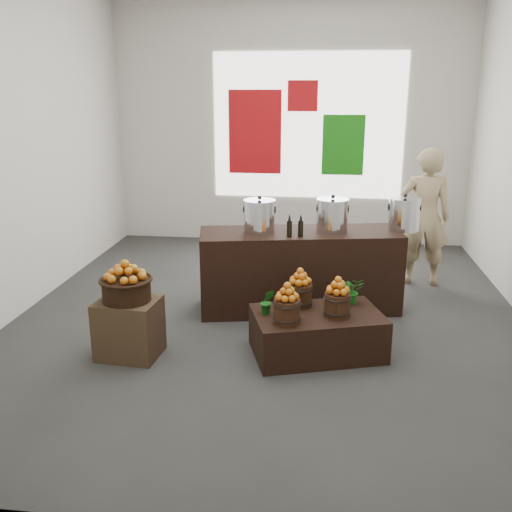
# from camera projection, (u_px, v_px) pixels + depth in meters

# --- Properties ---
(ground) EXTENTS (7.00, 7.00, 0.00)m
(ground) POSITION_uv_depth(u_px,v_px,m) (270.00, 315.00, 6.89)
(ground) COLOR #31312F
(ground) RESTS_ON ground
(back_wall) EXTENTS (6.00, 0.04, 4.00)m
(back_wall) POSITION_uv_depth(u_px,v_px,m) (290.00, 126.00, 9.65)
(back_wall) COLOR beige
(back_wall) RESTS_ON ground
(back_opening) EXTENTS (3.20, 0.02, 2.40)m
(back_opening) POSITION_uv_depth(u_px,v_px,m) (308.00, 127.00, 9.60)
(back_opening) COLOR white
(back_opening) RESTS_ON back_wall
(deco_red_left) EXTENTS (0.90, 0.04, 1.40)m
(deco_red_left) POSITION_uv_depth(u_px,v_px,m) (255.00, 132.00, 9.72)
(deco_red_left) COLOR #B60E12
(deco_red_left) RESTS_ON back_wall
(deco_green_right) EXTENTS (0.70, 0.04, 1.00)m
(deco_green_right) POSITION_uv_depth(u_px,v_px,m) (343.00, 145.00, 9.60)
(deco_green_right) COLOR #187912
(deco_green_right) RESTS_ON back_wall
(deco_red_upper) EXTENTS (0.50, 0.04, 0.50)m
(deco_red_upper) POSITION_uv_depth(u_px,v_px,m) (303.00, 96.00, 9.46)
(deco_red_upper) COLOR #B60E12
(deco_red_upper) RESTS_ON back_wall
(crate) EXTENTS (0.64, 0.54, 0.60)m
(crate) POSITION_uv_depth(u_px,v_px,m) (129.00, 328.00, 5.78)
(crate) COLOR #483921
(crate) RESTS_ON ground
(wicker_basket) EXTENTS (0.48, 0.48, 0.22)m
(wicker_basket) POSITION_uv_depth(u_px,v_px,m) (126.00, 290.00, 5.66)
(wicker_basket) COLOR black
(wicker_basket) RESTS_ON crate
(apples_in_basket) EXTENTS (0.38, 0.38, 0.20)m
(apples_in_basket) POSITION_uv_depth(u_px,v_px,m) (125.00, 270.00, 5.60)
(apples_in_basket) COLOR #A90505
(apples_in_basket) RESTS_ON wicker_basket
(display_table) EXTENTS (1.46, 1.14, 0.45)m
(display_table) POSITION_uv_depth(u_px,v_px,m) (317.00, 333.00, 5.84)
(display_table) COLOR black
(display_table) RESTS_ON ground
(apple_bucket_front_left) EXTENTS (0.26, 0.26, 0.24)m
(apple_bucket_front_left) POSITION_uv_depth(u_px,v_px,m) (287.00, 311.00, 5.51)
(apple_bucket_front_left) COLOR #3D1F10
(apple_bucket_front_left) RESTS_ON display_table
(apples_in_bucket_front_left) EXTENTS (0.19, 0.19, 0.17)m
(apples_in_bucket_front_left) POSITION_uv_depth(u_px,v_px,m) (287.00, 291.00, 5.45)
(apples_in_bucket_front_left) COLOR #A90505
(apples_in_bucket_front_left) RESTS_ON apple_bucket_front_left
(apple_bucket_front_right) EXTENTS (0.26, 0.26, 0.24)m
(apple_bucket_front_right) POSITION_uv_depth(u_px,v_px,m) (337.00, 305.00, 5.68)
(apple_bucket_front_right) COLOR #3D1F10
(apple_bucket_front_right) RESTS_ON display_table
(apples_in_bucket_front_right) EXTENTS (0.19, 0.19, 0.17)m
(apples_in_bucket_front_right) POSITION_uv_depth(u_px,v_px,m) (338.00, 285.00, 5.62)
(apples_in_bucket_front_right) COLOR #A90505
(apples_in_bucket_front_right) RESTS_ON apple_bucket_front_right
(apple_bucket_rear) EXTENTS (0.26, 0.26, 0.24)m
(apple_bucket_rear) POSITION_uv_depth(u_px,v_px,m) (300.00, 295.00, 5.94)
(apple_bucket_rear) COLOR #3D1F10
(apple_bucket_rear) RESTS_ON display_table
(apples_in_bucket_rear) EXTENTS (0.19, 0.19, 0.17)m
(apples_in_bucket_rear) POSITION_uv_depth(u_px,v_px,m) (300.00, 276.00, 5.88)
(apples_in_bucket_rear) COLOR #A90505
(apples_in_bucket_rear) RESTS_ON apple_bucket_rear
(herb_garnish_right) EXTENTS (0.31, 0.29, 0.29)m
(herb_garnish_right) POSITION_uv_depth(u_px,v_px,m) (351.00, 290.00, 6.00)
(herb_garnish_right) COLOR #135D14
(herb_garnish_right) RESTS_ON display_table
(herb_garnish_left) EXTENTS (0.16, 0.14, 0.26)m
(herb_garnish_left) POSITION_uv_depth(u_px,v_px,m) (267.00, 302.00, 5.73)
(herb_garnish_left) COLOR #135D14
(herb_garnish_left) RESTS_ON display_table
(counter) EXTENTS (2.50, 1.20, 0.98)m
(counter) POSITION_uv_depth(u_px,v_px,m) (299.00, 270.00, 6.97)
(counter) COLOR black
(counter) RESTS_ON ground
(stock_pot_left) EXTENTS (0.37, 0.37, 0.37)m
(stock_pot_left) POSITION_uv_depth(u_px,v_px,m) (260.00, 217.00, 6.74)
(stock_pot_left) COLOR silver
(stock_pot_left) RESTS_ON counter
(stock_pot_center) EXTENTS (0.37, 0.37, 0.37)m
(stock_pot_center) POSITION_uv_depth(u_px,v_px,m) (332.00, 216.00, 6.80)
(stock_pot_center) COLOR silver
(stock_pot_center) RESTS_ON counter
(stock_pot_right) EXTENTS (0.37, 0.37, 0.37)m
(stock_pot_right) POSITION_uv_depth(u_px,v_px,m) (404.00, 215.00, 6.86)
(stock_pot_right) COLOR silver
(stock_pot_right) RESTS_ON counter
(oil_cruets) EXTENTS (0.18, 0.10, 0.27)m
(oil_cruets) POSITION_uv_depth(u_px,v_px,m) (304.00, 225.00, 6.56)
(oil_cruets) COLOR black
(oil_cruets) RESTS_ON counter
(shopper) EXTENTS (0.72, 0.50, 1.89)m
(shopper) POSITION_uv_depth(u_px,v_px,m) (424.00, 217.00, 7.73)
(shopper) COLOR tan
(shopper) RESTS_ON ground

